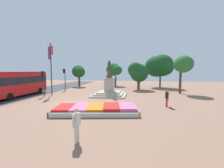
% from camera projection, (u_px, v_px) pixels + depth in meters
% --- Properties ---
extents(ground_plane, '(73.43, 73.43, 0.00)m').
position_uv_depth(ground_plane, '(73.00, 104.00, 15.50)').
color(ground_plane, '#8C6651').
extents(flower_planter, '(7.18, 4.09, 0.60)m').
position_uv_depth(flower_planter, '(97.00, 109.00, 12.20)').
color(flower_planter, '#38281C').
rests_on(flower_planter, ground_plane).
extents(statue_monument, '(4.46, 4.46, 4.82)m').
position_uv_depth(statue_monument, '(109.00, 90.00, 20.48)').
color(statue_monument, '#B1A792').
rests_on(statue_monument, ground_plane).
extents(traffic_light_mid_block, '(0.42, 0.31, 3.35)m').
position_uv_depth(traffic_light_mid_block, '(43.00, 79.00, 20.09)').
color(traffic_light_mid_block, '#2D2D33').
rests_on(traffic_light_mid_block, ground_plane).
extents(traffic_light_far_corner, '(0.41, 0.30, 3.77)m').
position_uv_depth(traffic_light_far_corner, '(65.00, 75.00, 26.32)').
color(traffic_light_far_corner, '#2D2D33').
rests_on(traffic_light_far_corner, ground_plane).
extents(banner_pole, '(0.14, 1.30, 7.29)m').
position_uv_depth(banner_pole, '(51.00, 66.00, 21.00)').
color(banner_pole, '#2D2D33').
rests_on(banner_pole, ground_plane).
extents(city_bus, '(2.49, 9.32, 3.28)m').
position_uv_depth(city_bus, '(18.00, 82.00, 19.65)').
color(city_bus, red).
rests_on(city_bus, ground_plane).
extents(pedestrian_with_handbag, '(0.43, 0.68, 1.67)m').
position_uv_depth(pedestrian_with_handbag, '(167.00, 97.00, 14.14)').
color(pedestrian_with_handbag, red).
rests_on(pedestrian_with_handbag, ground_plane).
extents(pedestrian_near_planter, '(0.28, 0.56, 1.67)m').
position_uv_depth(pedestrian_near_planter, '(77.00, 123.00, 7.01)').
color(pedestrian_near_planter, beige).
rests_on(pedestrian_near_planter, ground_plane).
extents(park_tree_far_left, '(3.73, 3.74, 5.16)m').
position_uv_depth(park_tree_far_left, '(114.00, 70.00, 33.81)').
color(park_tree_far_left, brown).
rests_on(park_tree_far_left, ground_plane).
extents(park_tree_behind_statue, '(2.89, 3.08, 5.67)m').
position_uv_depth(park_tree_behind_statue, '(183.00, 64.00, 21.94)').
color(park_tree_behind_statue, '#4C3823').
rests_on(park_tree_behind_statue, ground_plane).
extents(park_tree_far_right, '(3.68, 3.32, 4.97)m').
position_uv_depth(park_tree_far_right, '(138.00, 72.00, 27.02)').
color(park_tree_far_right, brown).
rests_on(park_tree_far_right, ground_plane).
extents(park_tree_street_side, '(3.03, 2.99, 4.61)m').
position_uv_depth(park_tree_street_side, '(79.00, 72.00, 32.37)').
color(park_tree_street_side, '#4C3823').
rests_on(park_tree_street_side, ground_plane).
extents(park_tree_mid_canopy, '(5.63, 5.32, 6.73)m').
position_uv_depth(park_tree_mid_canopy, '(160.00, 66.00, 30.50)').
color(park_tree_mid_canopy, '#4C3823').
rests_on(park_tree_mid_canopy, ground_plane).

